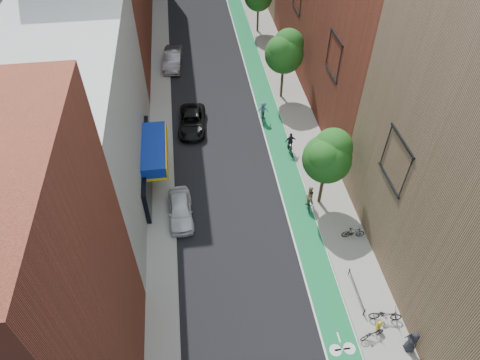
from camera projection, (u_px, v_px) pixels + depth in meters
name	position (u px, v px, depth m)	size (l,w,h in m)	color
ground	(269.00, 342.00, 24.29)	(160.00, 160.00, 0.00)	black
bike_lane	(261.00, 87.00, 42.94)	(2.00, 68.00, 0.01)	#136C3E
sidewalk_left	(161.00, 94.00, 41.94)	(2.00, 68.00, 0.15)	gray
sidewalk_right	(286.00, 85.00, 43.13)	(3.00, 68.00, 0.15)	gray
building_left_near_red	(10.00, 313.00, 16.90)	(8.00, 10.00, 16.00)	maroon
building_left_white	(75.00, 124.00, 28.85)	(8.00, 20.00, 12.00)	silver
tree_near	(328.00, 156.00, 28.59)	(3.40, 3.36, 6.42)	#332619
tree_mid	(285.00, 51.00, 38.26)	(3.55, 3.53, 6.74)	#332619
parked_car_white	(180.00, 210.00, 30.39)	(1.71, 4.24, 1.44)	silver
parked_car_black	(192.00, 121.00, 37.77)	(2.31, 5.00, 1.39)	black
parked_car_silver	(173.00, 59.00, 45.30)	(1.75, 5.03, 1.66)	gray
cyclist_lane_near	(309.00, 199.00, 30.99)	(0.86, 1.64, 1.96)	black
cyclist_lane_mid	(290.00, 145.00, 35.37)	(0.96, 1.59, 1.95)	black
cyclist_lane_far	(263.00, 113.00, 38.47)	(1.08, 1.87, 1.91)	black
parked_bike_near	(386.00, 315.00, 24.76)	(0.67, 1.91, 1.00)	black
parked_bike_mid	(353.00, 233.00, 29.06)	(0.45, 1.60, 0.96)	black
parked_bike_far	(372.00, 334.00, 24.05)	(0.53, 1.52, 0.80)	black
pedestrian	(412.00, 341.00, 23.28)	(0.83, 0.54, 1.70)	black
fire_hydrant	(379.00, 325.00, 24.40)	(0.27, 0.27, 0.78)	yellow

